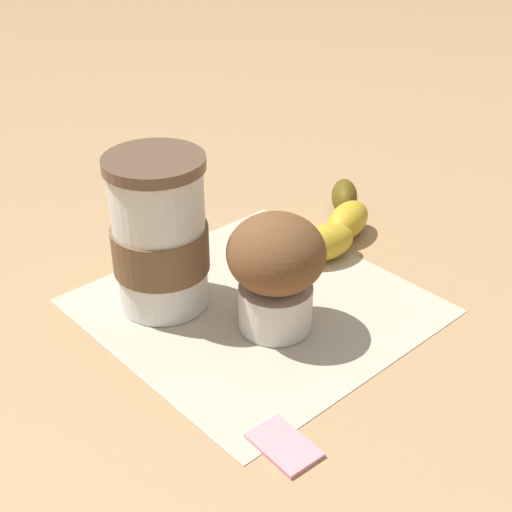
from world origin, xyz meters
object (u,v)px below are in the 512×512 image
object	(u,v)px
muffin	(276,268)
banana	(328,228)
coffee_cup	(160,236)
sugar_packet	(284,444)

from	to	relation	value
muffin	banana	xyz separation A→B (m)	(0.12, 0.10, -0.04)
coffee_cup	sugar_packet	world-z (taller)	coffee_cup
muffin	banana	distance (m)	0.16
coffee_cup	muffin	size ratio (longest dim) A/B	1.34
muffin	banana	size ratio (longest dim) A/B	0.56
coffee_cup	muffin	xyz separation A→B (m)	(0.07, -0.08, -0.01)
banana	sugar_packet	xyz separation A→B (m)	(-0.18, -0.22, -0.02)
coffee_cup	sugar_packet	distance (m)	0.21
banana	sugar_packet	size ratio (longest dim) A/B	3.73
banana	muffin	bearing A→B (deg)	-140.45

